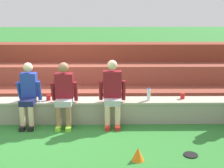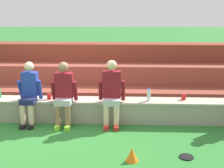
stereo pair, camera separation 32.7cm
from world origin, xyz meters
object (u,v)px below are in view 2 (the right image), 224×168
object	(u,v)px
water_bottle_near_left	(149,95)
plastic_cup_left_end	(49,97)
person_center	(112,92)
frisbee	(186,157)
person_far_left	(29,92)
plastic_cup_middle	(184,97)
sports_cone	(132,155)
water_bottle_mid_left	(0,93)
person_left_of_center	(64,93)

from	to	relation	value
water_bottle_near_left	plastic_cup_left_end	world-z (taller)	water_bottle_near_left
person_center	frisbee	distance (m)	1.99
plastic_cup_left_end	person_far_left	bearing A→B (deg)	-153.24
plastic_cup_middle	water_bottle_near_left	bearing A→B (deg)	-171.30
plastic_cup_middle	sports_cone	xyz separation A→B (m)	(-1.13, -1.80, -0.43)
plastic_cup_middle	water_bottle_mid_left	bearing A→B (deg)	-179.72
sports_cone	plastic_cup_left_end	bearing A→B (deg)	135.52
person_center	sports_cone	world-z (taller)	person_center
person_far_left	frisbee	distance (m)	3.37
person_center	plastic_cup_middle	distance (m)	1.56
sports_cone	person_center	bearing A→B (deg)	104.52
person_left_of_center	plastic_cup_middle	distance (m)	2.53
person_center	water_bottle_near_left	distance (m)	0.80
plastic_cup_left_end	sports_cone	bearing A→B (deg)	-44.48
person_center	water_bottle_near_left	size ratio (longest dim) A/B	5.08
person_center	water_bottle_mid_left	distance (m)	2.48
plastic_cup_left_end	plastic_cup_middle	bearing A→B (deg)	1.74
plastic_cup_middle	person_left_of_center	bearing A→B (deg)	-172.67
person_center	sports_cone	bearing A→B (deg)	-75.48
person_center	plastic_cup_left_end	bearing A→B (deg)	171.31
person_left_of_center	plastic_cup_middle	world-z (taller)	person_left_of_center
plastic_cup_middle	sports_cone	world-z (taller)	plastic_cup_middle
person_left_of_center	frisbee	world-z (taller)	person_left_of_center
person_left_of_center	water_bottle_mid_left	size ratio (longest dim) A/B	6.00
plastic_cup_middle	frisbee	distance (m)	1.74
person_far_left	plastic_cup_middle	distance (m)	3.26
water_bottle_near_left	frisbee	xyz separation A→B (m)	(0.51, -1.53, -0.60)
water_bottle_near_left	frisbee	world-z (taller)	water_bottle_near_left
water_bottle_mid_left	plastic_cup_left_end	bearing A→B (deg)	-3.51
person_center	plastic_cup_left_end	distance (m)	1.38
person_far_left	person_center	bearing A→B (deg)	-0.71
plastic_cup_left_end	frisbee	bearing A→B (deg)	-30.61
water_bottle_near_left	water_bottle_mid_left	world-z (taller)	water_bottle_near_left
frisbee	water_bottle_near_left	bearing A→B (deg)	108.40
person_left_of_center	water_bottle_near_left	xyz separation A→B (m)	(1.75, 0.21, -0.09)
plastic_cup_left_end	frisbee	size ratio (longest dim) A/B	0.50
water_bottle_near_left	person_center	bearing A→B (deg)	-166.97
plastic_cup_left_end	sports_cone	distance (m)	2.48
frisbee	sports_cone	size ratio (longest dim) A/B	1.06
water_bottle_near_left	water_bottle_mid_left	size ratio (longest dim) A/B	1.22
plastic_cup_middle	plastic_cup_left_end	xyz separation A→B (m)	(-2.88, -0.09, -0.00)
plastic_cup_middle	person_center	bearing A→B (deg)	-169.09
plastic_cup_middle	plastic_cup_left_end	distance (m)	2.88
plastic_cup_middle	frisbee	world-z (taller)	plastic_cup_middle
person_center	sports_cone	size ratio (longest dim) A/B	6.19
person_center	water_bottle_near_left	bearing A→B (deg)	13.03
person_left_of_center	plastic_cup_middle	xyz separation A→B (m)	(2.51, 0.32, -0.16)
person_far_left	sports_cone	bearing A→B (deg)	-35.87
person_far_left	frisbee	bearing A→B (deg)	-24.57
frisbee	sports_cone	bearing A→B (deg)	-170.28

